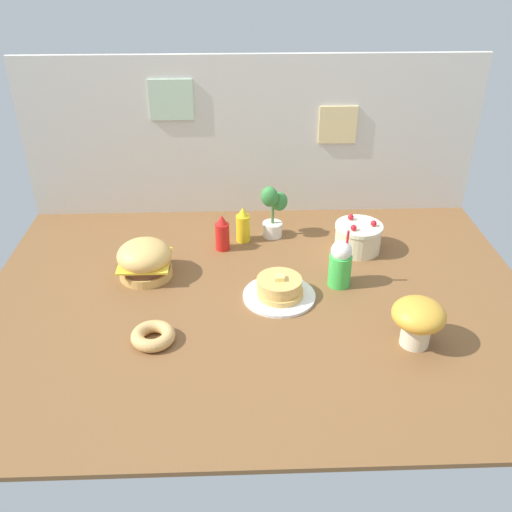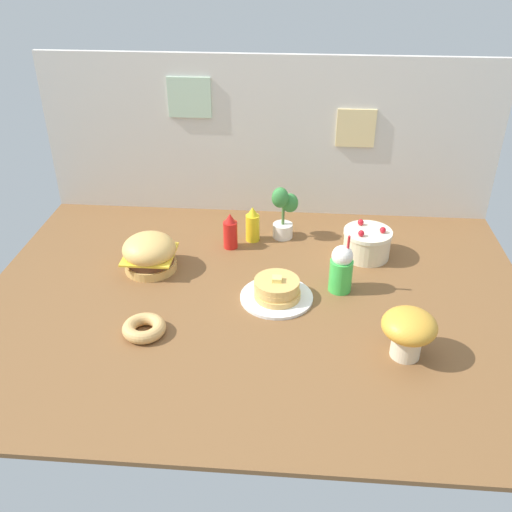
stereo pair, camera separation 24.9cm
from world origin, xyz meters
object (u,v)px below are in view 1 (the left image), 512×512
object	(u,v)px
potted_plant	(273,209)
ketchup_bottle	(222,234)
cream_soda_cup	(340,264)
burger	(145,260)
donut_pink_glaze	(153,336)
mustard_bottle	(243,225)
mushroom_stool	(418,318)
pancake_stack	(279,290)
layer_cake	(358,237)

from	to	relation	value
potted_plant	ketchup_bottle	bearing A→B (deg)	-153.50
cream_soda_cup	potted_plant	world-z (taller)	potted_plant
burger	ketchup_bottle	bearing A→B (deg)	33.97
cream_soda_cup	potted_plant	size ratio (longest dim) A/B	0.98
burger	donut_pink_glaze	world-z (taller)	burger
burger	donut_pink_glaze	distance (m)	0.50
mustard_bottle	cream_soda_cup	distance (m)	0.60
mushroom_stool	burger	bearing A→B (deg)	154.38
pancake_stack	potted_plant	bearing A→B (deg)	89.70
donut_pink_glaze	burger	bearing A→B (deg)	100.63
pancake_stack	donut_pink_glaze	xyz separation A→B (m)	(-0.52, -0.29, -0.01)
layer_cake	mustard_bottle	xyz separation A→B (m)	(-0.57, 0.12, 0.01)
pancake_stack	mushroom_stool	xyz separation A→B (m)	(0.50, -0.34, 0.08)
cream_soda_cup	donut_pink_glaze	distance (m)	0.88
burger	ketchup_bottle	xyz separation A→B (m)	(0.35, 0.24, 0.00)
mustard_bottle	mushroom_stool	distance (m)	1.08
ketchup_bottle	mushroom_stool	distance (m)	1.08
mustard_bottle	cream_soda_cup	world-z (taller)	cream_soda_cup
donut_pink_glaze	pancake_stack	bearing A→B (deg)	28.94
layer_cake	mustard_bottle	size ratio (longest dim) A/B	1.25
layer_cake	mustard_bottle	world-z (taller)	mustard_bottle
donut_pink_glaze	cream_soda_cup	bearing A→B (deg)	25.47
ketchup_bottle	donut_pink_glaze	xyz separation A→B (m)	(-0.26, -0.72, -0.06)
cream_soda_cup	mushroom_stool	world-z (taller)	cream_soda_cup
mustard_bottle	potted_plant	xyz separation A→B (m)	(0.15, 0.05, 0.07)
pancake_stack	donut_pink_glaze	bearing A→B (deg)	-151.06
potted_plant	layer_cake	bearing A→B (deg)	-21.57
burger	cream_soda_cup	xyz separation A→B (m)	(0.89, -0.11, 0.02)
pancake_stack	mustard_bottle	bearing A→B (deg)	106.14
donut_pink_glaze	mustard_bottle	bearing A→B (deg)	65.50
layer_cake	potted_plant	world-z (taller)	potted_plant
mustard_bottle	mushroom_stool	xyz separation A→B (m)	(0.66, -0.85, 0.04)
ketchup_bottle	mustard_bottle	distance (m)	0.13
ketchup_bottle	mustard_bottle	xyz separation A→B (m)	(0.10, 0.08, 0.00)
donut_pink_glaze	mushroom_stool	world-z (taller)	mushroom_stool
mustard_bottle	cream_soda_cup	xyz separation A→B (m)	(0.43, -0.43, 0.02)
layer_cake	cream_soda_cup	bearing A→B (deg)	-114.80
layer_cake	ketchup_bottle	world-z (taller)	ketchup_bottle
mushroom_stool	cream_soda_cup	bearing A→B (deg)	117.92
ketchup_bottle	mushroom_stool	bearing A→B (deg)	-45.42
mustard_bottle	potted_plant	distance (m)	0.17
potted_plant	donut_pink_glaze	bearing A→B (deg)	-121.45
potted_plant	cream_soda_cup	bearing A→B (deg)	-59.73
burger	potted_plant	bearing A→B (deg)	30.95
mustard_bottle	potted_plant	world-z (taller)	potted_plant
donut_pink_glaze	potted_plant	xyz separation A→B (m)	(0.52, 0.85, 0.13)
mustard_bottle	mushroom_stool	size ratio (longest dim) A/B	0.91
burger	potted_plant	distance (m)	0.71
potted_plant	mushroom_stool	xyz separation A→B (m)	(0.50, -0.90, -0.03)
potted_plant	mushroom_stool	bearing A→B (deg)	-60.84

